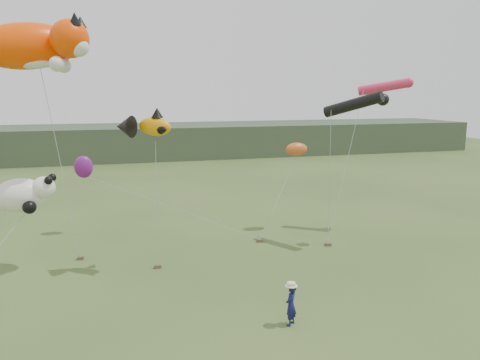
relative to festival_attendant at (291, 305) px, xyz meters
name	(u,v)px	position (x,y,z in m)	size (l,w,h in m)	color
ground	(232,306)	(-1.62, 2.02, -0.75)	(120.00, 120.00, 0.00)	#385123
headland	(117,143)	(-4.73, 46.71, 1.17)	(90.00, 13.00, 4.00)	#2D3D28
festival_attendant	(291,305)	(0.00, 0.00, 0.00)	(0.55, 0.36, 1.50)	#131547
sandbag_anchors	(171,261)	(-3.26, 7.33, -0.67)	(17.48, 5.44, 0.15)	brown
cat_kite	(37,45)	(-8.75, 8.88, 9.44)	(6.00, 3.39, 2.61)	#FF4200
fish_kite	(144,126)	(-4.34, 6.92, 5.91)	(2.76, 1.82, 1.32)	orange
tube_kites	(372,96)	(8.20, 8.81, 7.20)	(6.03, 4.67, 2.19)	black
panda_kite	(25,194)	(-9.70, 8.46, 2.79)	(2.73, 1.77, 1.70)	white
misc_kites	(182,159)	(-1.78, 12.59, 3.58)	(13.35, 3.15, 1.93)	#CA561E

